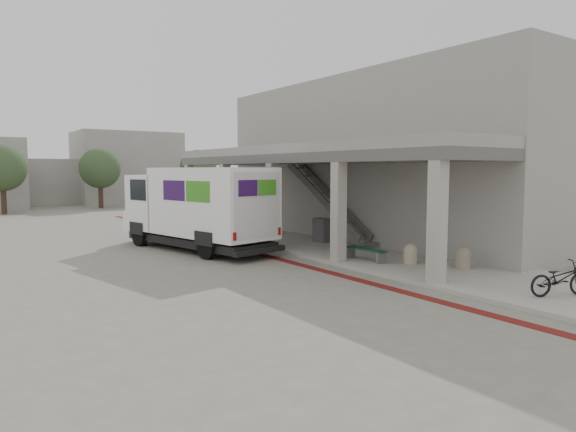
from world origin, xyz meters
TOP-DOWN VIEW (x-y plane):
  - ground at (0.00, 0.00)m, footprint 120.00×120.00m
  - bike_lane_stripe at (1.00, 2.00)m, footprint 0.35×40.00m
  - sidewalk at (4.00, 0.00)m, footprint 4.40×28.00m
  - transit_building at (6.83, 4.50)m, footprint 7.60×17.00m
  - distant_backdrop at (-2.84, 35.89)m, footprint 28.00×10.00m
  - tree_left at (-5.00, 28.00)m, footprint 3.20×3.20m
  - tree_mid at (2.00, 30.00)m, footprint 3.20×3.20m
  - tree_right at (10.00, 29.00)m, footprint 3.20×3.20m
  - fedex_truck at (-0.45, 5.89)m, footprint 3.68×7.69m
  - bench at (2.84, 0.01)m, footprint 0.43×1.68m
  - bollard_near at (4.32, -2.66)m, footprint 0.44×0.44m
  - bollard_far at (3.63, -1.21)m, footprint 0.43×0.43m
  - utility_cabinet at (4.30, 4.24)m, footprint 0.57×0.68m
  - bicycle_black at (3.39, -6.07)m, footprint 1.67×1.10m

SIDE VIEW (x-z plane):
  - ground at x=0.00m, z-range 0.00..0.00m
  - bike_lane_stripe at x=1.00m, z-range 0.00..0.01m
  - sidewalk at x=4.00m, z-range 0.00..0.12m
  - bench at x=2.84m, z-range 0.20..0.60m
  - bollard_far at x=3.63m, z-range 0.12..0.76m
  - bollard_near at x=4.32m, z-range 0.12..0.78m
  - bicycle_black at x=3.39m, z-range 0.12..0.95m
  - utility_cabinet at x=4.30m, z-range 0.12..1.10m
  - fedex_truck at x=-0.45m, z-range 0.10..3.26m
  - distant_backdrop at x=-2.84m, z-range -0.55..5.95m
  - tree_left at x=-5.00m, z-range 0.78..5.58m
  - tree_mid at x=2.00m, z-range 0.78..5.58m
  - tree_right at x=10.00m, z-range 0.78..5.58m
  - transit_building at x=6.83m, z-range -0.10..6.90m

